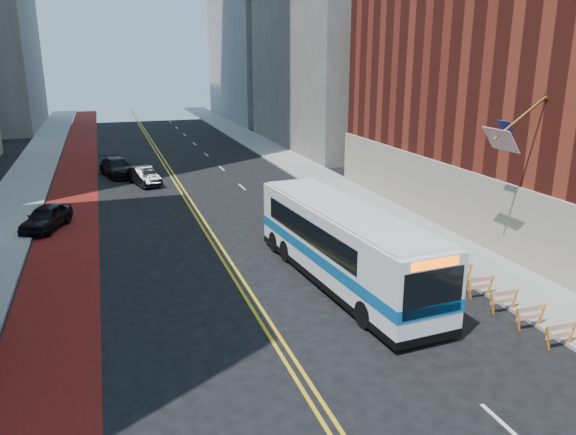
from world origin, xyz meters
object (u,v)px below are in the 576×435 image
Objects in this scene: car_a at (46,217)px; car_c at (117,167)px; transit_bus at (342,244)px; car_b at (144,176)px.

car_c is (4.71, 14.90, 0.02)m from car_a.
transit_bus is 3.06× the size of car_b.
transit_bus is 29.73m from car_c.
car_a is at bearing 131.55° from transit_bus.
transit_bus is 19.29m from car_a.
car_a is 0.83× the size of car_c.
car_c is at bearing 99.34° from car_b.
transit_bus is at bearing -86.00° from car_c.
car_a is 15.62m from car_c.
car_c is (-1.96, 4.32, 0.05)m from car_b.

